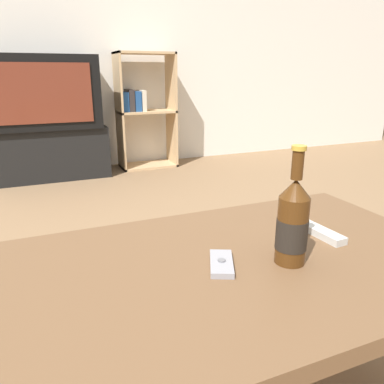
# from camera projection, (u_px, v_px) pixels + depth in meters

# --- Properties ---
(back_wall) EXTENTS (8.00, 0.05, 2.60)m
(back_wall) POSITION_uv_depth(u_px,v_px,m) (68.00, 23.00, 3.28)
(back_wall) COLOR silver
(back_wall) RESTS_ON ground_plane
(coffee_table) EXTENTS (1.17, 0.67, 0.46)m
(coffee_table) POSITION_uv_depth(u_px,v_px,m) (227.00, 288.00, 0.90)
(coffee_table) COLOR brown
(coffee_table) RESTS_ON ground_plane
(tv_stand) EXTENTS (0.98, 0.41, 0.44)m
(tv_stand) POSITION_uv_depth(u_px,v_px,m) (50.00, 153.00, 3.26)
(tv_stand) COLOR black
(tv_stand) RESTS_ON ground_plane
(television) EXTENTS (0.89, 0.48, 0.59)m
(television) POSITION_uv_depth(u_px,v_px,m) (43.00, 92.00, 3.10)
(television) COLOR black
(television) RESTS_ON tv_stand
(bookshelf) EXTENTS (0.53, 0.30, 1.06)m
(bookshelf) POSITION_uv_depth(u_px,v_px,m) (143.00, 109.00, 3.53)
(bookshelf) COLOR tan
(bookshelf) RESTS_ON ground_plane
(beer_bottle) EXTENTS (0.07, 0.07, 0.28)m
(beer_bottle) POSITION_uv_depth(u_px,v_px,m) (292.00, 223.00, 0.85)
(beer_bottle) COLOR #47280F
(beer_bottle) RESTS_ON coffee_table
(cell_phone) EXTENTS (0.10, 0.13, 0.02)m
(cell_phone) POSITION_uv_depth(u_px,v_px,m) (221.00, 264.00, 0.86)
(cell_phone) COLOR gray
(cell_phone) RESTS_ON coffee_table
(remote_control) EXTENTS (0.05, 0.16, 0.02)m
(remote_control) POSITION_uv_depth(u_px,v_px,m) (320.00, 232.00, 1.02)
(remote_control) COLOR beige
(remote_control) RESTS_ON coffee_table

